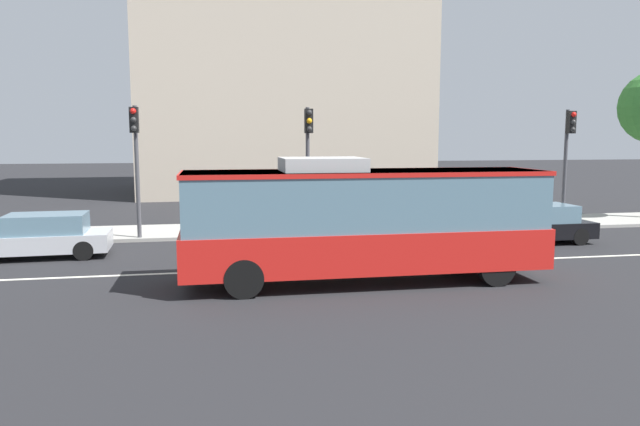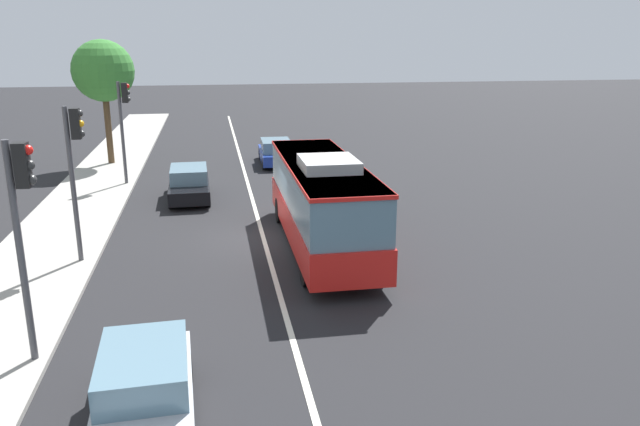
% 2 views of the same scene
% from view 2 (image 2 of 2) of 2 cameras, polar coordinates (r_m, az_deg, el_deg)
% --- Properties ---
extents(ground_plane, '(160.00, 160.00, 0.00)m').
position_cam_2_polar(ground_plane, '(23.29, -5.24, -2.32)').
color(ground_plane, black).
extents(sidewalk_kerb, '(80.00, 3.71, 0.14)m').
position_cam_2_polar(sidewalk_kerb, '(23.91, -23.57, -2.96)').
color(sidewalk_kerb, '#9E9B93').
rests_on(sidewalk_kerb, ground_plane).
extents(lane_centre_line, '(76.00, 0.16, 0.01)m').
position_cam_2_polar(lane_centre_line, '(23.29, -5.24, -2.30)').
color(lane_centre_line, silver).
rests_on(lane_centre_line, ground_plane).
extents(transit_bus, '(10.01, 2.55, 3.46)m').
position_cam_2_polar(transit_bus, '(21.66, 0.19, 1.34)').
color(transit_bus, red).
rests_on(transit_bus, ground_plane).
extents(sedan_blue, '(4.53, 1.89, 1.46)m').
position_cam_2_polar(sedan_blue, '(36.84, -4.10, 5.63)').
color(sedan_blue, '#1E3899').
rests_on(sedan_blue, ground_plane).
extents(sedan_black, '(4.53, 1.89, 1.46)m').
position_cam_2_polar(sedan_black, '(29.33, -11.96, 2.68)').
color(sedan_black, black).
rests_on(sedan_black, ground_plane).
extents(sedan_silver, '(4.58, 2.01, 1.46)m').
position_cam_2_polar(sedan_silver, '(12.77, -15.86, -15.48)').
color(sedan_silver, '#B7BABF').
rests_on(sedan_silver, ground_plane).
extents(traffic_light_near_corner, '(0.32, 0.62, 5.20)m').
position_cam_2_polar(traffic_light_near_corner, '(21.14, -21.67, 4.73)').
color(traffic_light_near_corner, '#47474C').
rests_on(traffic_light_near_corner, ground_plane).
extents(traffic_light_mid_block, '(0.32, 0.62, 5.20)m').
position_cam_2_polar(traffic_light_mid_block, '(32.31, -17.64, 8.59)').
color(traffic_light_mid_block, '#47474C').
rests_on(traffic_light_mid_block, ground_plane).
extents(traffic_light_far_corner, '(0.33, 0.62, 5.20)m').
position_cam_2_polar(traffic_light_far_corner, '(14.77, -25.74, -0.16)').
color(traffic_light_far_corner, '#47474C').
rests_on(traffic_light_far_corner, ground_plane).
extents(street_tree_kerbside_left, '(3.48, 3.48, 7.18)m').
position_cam_2_polar(street_tree_kerbside_left, '(37.95, -19.37, 12.21)').
color(street_tree_kerbside_left, '#4C3823').
rests_on(street_tree_kerbside_left, ground_plane).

